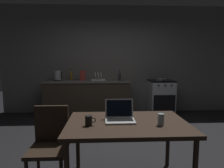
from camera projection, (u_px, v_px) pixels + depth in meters
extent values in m
plane|color=black|center=(118.00, 150.00, 3.00)|extent=(12.00, 12.00, 0.00)
cube|color=slate|center=(123.00, 60.00, 5.17)|extent=(6.40, 0.10, 2.82)
cube|color=#382D23|center=(87.00, 99.00, 4.90)|extent=(2.10, 0.60, 0.86)
cube|color=#66605B|center=(87.00, 81.00, 4.84)|extent=(2.16, 0.64, 0.04)
cube|color=#B7BABF|center=(161.00, 98.00, 4.99)|extent=(0.60, 0.60, 0.86)
cube|color=black|center=(161.00, 81.00, 4.94)|extent=(0.60, 0.60, 0.04)
cube|color=black|center=(164.00, 103.00, 4.69)|extent=(0.54, 0.01, 0.39)
cylinder|color=black|center=(159.00, 85.00, 4.62)|extent=(0.04, 0.02, 0.04)
cylinder|color=black|center=(165.00, 85.00, 4.63)|extent=(0.04, 0.02, 0.04)
cylinder|color=black|center=(172.00, 85.00, 4.64)|extent=(0.04, 0.02, 0.04)
cube|color=#332319|center=(127.00, 124.00, 2.07)|extent=(1.30, 0.86, 0.04)
cylinder|color=#332319|center=(78.00, 142.00, 2.46)|extent=(0.05, 0.05, 0.69)
cylinder|color=#332319|center=(168.00, 141.00, 2.51)|extent=(0.05, 0.05, 0.69)
cube|color=#2D2116|center=(48.00, 150.00, 2.05)|extent=(0.40, 0.40, 0.04)
cube|color=#2D2116|center=(52.00, 124.00, 2.20)|extent=(0.38, 0.04, 0.42)
cylinder|color=#2D2116|center=(38.00, 162.00, 2.24)|extent=(0.04, 0.04, 0.42)
cylinder|color=#2D2116|center=(68.00, 161.00, 2.25)|extent=(0.04, 0.04, 0.42)
cube|color=silver|center=(120.00, 121.00, 2.08)|extent=(0.32, 0.22, 0.02)
cube|color=black|center=(120.00, 120.00, 2.09)|extent=(0.28, 0.12, 0.00)
cube|color=silver|center=(119.00, 108.00, 2.19)|extent=(0.32, 0.04, 0.21)
cube|color=black|center=(119.00, 108.00, 2.18)|extent=(0.29, 0.03, 0.18)
cylinder|color=black|center=(58.00, 80.00, 4.81)|extent=(0.18, 0.18, 0.02)
cylinder|color=#B2B5BA|center=(58.00, 75.00, 4.79)|extent=(0.17, 0.17, 0.22)
cylinder|color=#B2B5BA|center=(57.00, 71.00, 4.78)|extent=(0.10, 0.10, 0.02)
cube|color=black|center=(62.00, 75.00, 4.80)|extent=(0.02, 0.02, 0.15)
cylinder|color=#2D2D33|center=(120.00, 77.00, 4.82)|extent=(0.06, 0.06, 0.18)
cone|color=#2D2D33|center=(120.00, 72.00, 4.81)|extent=(0.06, 0.06, 0.06)
cylinder|color=black|center=(120.00, 71.00, 4.80)|extent=(0.03, 0.03, 0.02)
cylinder|color=gray|center=(161.00, 80.00, 4.91)|extent=(0.26, 0.26, 0.01)
torus|color=gray|center=(161.00, 79.00, 4.91)|extent=(0.27, 0.27, 0.02)
cylinder|color=black|center=(164.00, 80.00, 4.69)|extent=(0.02, 0.18, 0.02)
cylinder|color=black|center=(89.00, 121.00, 1.95)|extent=(0.07, 0.07, 0.10)
torus|color=black|center=(93.00, 120.00, 1.95)|extent=(0.05, 0.01, 0.05)
cylinder|color=#99B7C6|center=(161.00, 119.00, 1.96)|extent=(0.07, 0.07, 0.12)
cube|color=#B2382D|center=(83.00, 75.00, 4.84)|extent=(0.13, 0.05, 0.25)
cube|color=silver|center=(98.00, 80.00, 4.85)|extent=(0.34, 0.26, 0.03)
cylinder|color=white|center=(96.00, 76.00, 4.84)|extent=(0.04, 0.18, 0.18)
cylinder|color=white|center=(98.00, 76.00, 4.84)|extent=(0.04, 0.18, 0.18)
cylinder|color=white|center=(101.00, 76.00, 4.85)|extent=(0.04, 0.18, 0.18)
cylinder|color=#8C601E|center=(71.00, 76.00, 4.89)|extent=(0.07, 0.07, 0.20)
cone|color=#8C601E|center=(71.00, 71.00, 4.88)|extent=(0.07, 0.07, 0.06)
cylinder|color=black|center=(71.00, 70.00, 4.87)|extent=(0.03, 0.03, 0.02)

